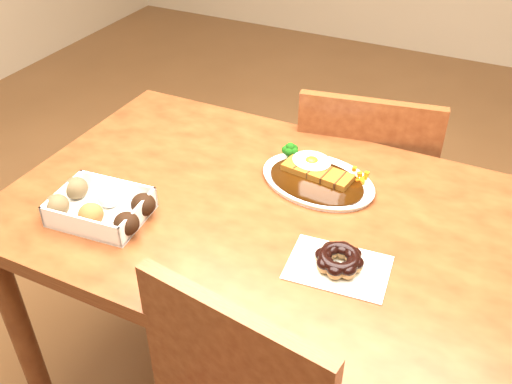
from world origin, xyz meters
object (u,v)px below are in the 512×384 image
at_px(katsu_curry_plate, 317,177).
at_px(donut_box, 100,206).
at_px(chair_far, 363,192).
at_px(pon_de_ring, 339,261).
at_px(table, 260,238).

bearing_deg(katsu_curry_plate, donut_box, -138.58).
xyz_separation_m(chair_far, pon_de_ring, (0.12, -0.65, 0.29)).
bearing_deg(katsu_curry_plate, pon_de_ring, -60.63).
distance_m(table, pon_de_ring, 0.29).
relative_size(katsu_curry_plate, donut_box, 1.33).
relative_size(table, donut_box, 4.88).
bearing_deg(chair_far, donut_box, 49.44).
xyz_separation_m(table, pon_de_ring, (0.24, -0.12, 0.12)).
height_order(katsu_curry_plate, pon_de_ring, katsu_curry_plate).
distance_m(katsu_curry_plate, pon_de_ring, 0.31).
relative_size(donut_box, pon_de_ring, 1.12).
xyz_separation_m(katsu_curry_plate, donut_box, (-0.40, -0.35, 0.01)).
bearing_deg(table, katsu_curry_plate, 61.64).
bearing_deg(pon_de_ring, chair_far, 100.42).
bearing_deg(table, donut_box, -147.95).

